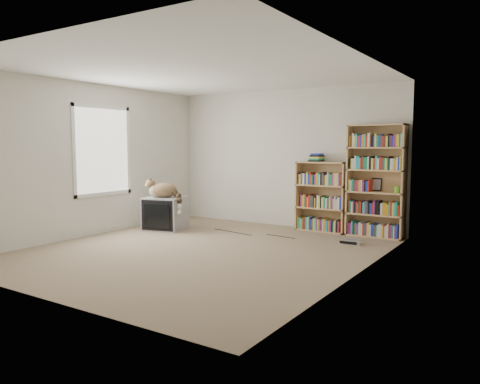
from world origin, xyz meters
The scene contains 17 objects.
floor centered at (0.00, 0.00, 0.00)m, with size 4.50×5.00×0.01m, color gray.
wall_back centered at (0.00, 2.50, 1.25)m, with size 4.50×0.02×2.50m, color beige.
wall_front centered at (0.00, -2.50, 1.25)m, with size 4.50×0.02×2.50m, color beige.
wall_left centered at (-2.25, 0.00, 1.25)m, with size 0.02×5.00×2.50m, color beige.
wall_right centered at (2.25, 0.00, 1.25)m, with size 0.02×5.00×2.50m, color beige.
ceiling centered at (0.00, 0.00, 2.50)m, with size 4.50×5.00×0.02m, color white.
window centered at (-2.24, 0.20, 1.40)m, with size 0.02×1.22×1.52m, color white.
crt_tv centered at (-1.59, 1.02, 0.29)m, with size 0.78×0.73×0.58m.
cat centered at (-1.53, 0.96, 0.67)m, with size 0.81×0.51×0.57m.
bookcase_tall centered at (1.74, 2.36, 0.87)m, with size 0.91×0.30×1.82m.
bookcase_short centered at (0.81, 2.36, 0.55)m, with size 0.88×0.30×1.21m.
book_stack centered at (0.71, 2.34, 1.28)m, with size 0.20×0.26×0.14m, color #AA2316.
green_mug centered at (2.09, 2.34, 0.79)m, with size 0.09×0.09×0.10m, color #6BC237.
framed_print centered at (1.74, 2.44, 0.85)m, with size 0.16×0.01×0.21m, color black.
dvd_player centered at (1.62, 1.60, 0.04)m, with size 0.31×0.22×0.07m, color silver.
wall_outlet centered at (-2.24, 1.36, 0.32)m, with size 0.01×0.08×0.13m, color silver.
floor_cables centered at (-0.02, 1.34, 0.00)m, with size 1.20×0.70×0.01m, color black, non-canonical shape.
Camera 1 is at (3.98, -5.17, 1.49)m, focal length 35.00 mm.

